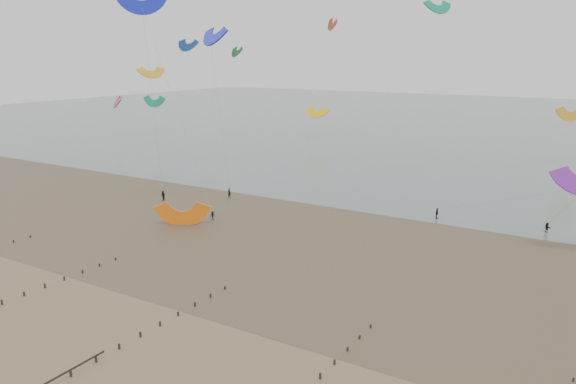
% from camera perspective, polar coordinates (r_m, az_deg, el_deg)
% --- Properties ---
extents(ground, '(500.00, 500.00, 0.00)m').
position_cam_1_polar(ground, '(60.35, -16.66, -12.56)').
color(ground, brown).
rests_on(ground, ground).
extents(sea_and_shore, '(500.00, 665.00, 0.03)m').
position_cam_1_polar(sea_and_shore, '(87.25, -1.64, -3.69)').
color(sea_and_shore, '#475654').
rests_on(sea_and_shore, ground).
extents(kitesurfer_lead, '(0.66, 0.44, 1.80)m').
position_cam_1_polar(kitesurfer_lead, '(106.05, -5.99, -0.10)').
color(kitesurfer_lead, black).
rests_on(kitesurfer_lead, ground).
extents(kitesurfers, '(116.27, 22.52, 1.90)m').
position_cam_1_polar(kitesurfers, '(85.70, 15.53, -3.94)').
color(kitesurfers, black).
rests_on(kitesurfers, ground).
extents(grounded_kite, '(9.35, 8.85, 4.08)m').
position_cam_1_polar(grounded_kite, '(90.55, -10.62, -3.28)').
color(grounded_kite, orange).
rests_on(grounded_kite, ground).
extents(kites_airborne, '(219.42, 115.08, 35.34)m').
position_cam_1_polar(kites_airborne, '(138.06, 6.57, 11.67)').
color(kites_airborne, gold).
rests_on(kites_airborne, ground).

